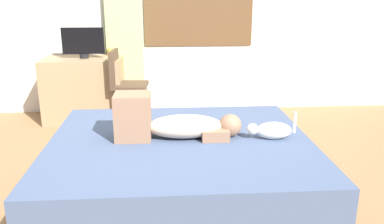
% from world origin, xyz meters
% --- Properties ---
extents(ground_plane, '(16.00, 16.00, 0.00)m').
position_xyz_m(ground_plane, '(0.00, 0.00, 0.00)').
color(ground_plane, olive).
extents(bed, '(1.97, 1.73, 0.44)m').
position_xyz_m(bed, '(0.12, 0.14, 0.22)').
color(bed, brown).
rests_on(bed, ground).
extents(person_lying, '(0.94, 0.28, 0.34)m').
position_xyz_m(person_lying, '(0.06, 0.19, 0.55)').
color(person_lying, '#CCB299').
rests_on(person_lying, bed).
extents(cat, '(0.36, 0.13, 0.21)m').
position_xyz_m(cat, '(0.79, 0.11, 0.51)').
color(cat, silver).
rests_on(cat, bed).
extents(desk, '(0.90, 0.56, 0.74)m').
position_xyz_m(desk, '(-0.94, 2.06, 0.37)').
color(desk, '#997A56').
rests_on(desk, ground).
extents(tv_monitor, '(0.48, 0.10, 0.35)m').
position_xyz_m(tv_monitor, '(-0.91, 2.06, 0.92)').
color(tv_monitor, black).
rests_on(tv_monitor, desk).
extents(cup, '(0.08, 0.08, 0.08)m').
position_xyz_m(cup, '(-0.63, 2.25, 0.78)').
color(cup, gold).
rests_on(cup, desk).
extents(chair_by_desk, '(0.41, 0.41, 0.86)m').
position_xyz_m(chair_by_desk, '(-0.45, 1.85, 0.51)').
color(chair_by_desk, '#4C3828').
rests_on(chair_by_desk, ground).
extents(curtain_left, '(0.44, 0.06, 2.62)m').
position_xyz_m(curtain_left, '(-0.46, 2.34, 1.31)').
color(curtain_left, '#ADCC75').
rests_on(curtain_left, ground).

